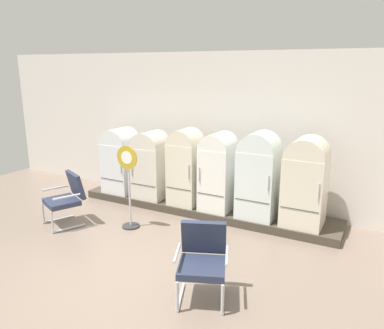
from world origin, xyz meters
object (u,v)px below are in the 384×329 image
at_px(refrigerator_3, 218,169).
at_px(armchair_right, 203,258).
at_px(refrigerator_1, 151,163).
at_px(refrigerator_2, 185,165).
at_px(refrigerator_4, 258,173).
at_px(refrigerator_5, 305,179).
at_px(refrigerator_0, 121,159).
at_px(sign_stand, 129,190).
at_px(armchair_left, 67,196).

height_order(refrigerator_3, armchair_right, refrigerator_3).
bearing_deg(refrigerator_1, refrigerator_2, -1.30).
height_order(refrigerator_1, refrigerator_4, refrigerator_4).
distance_m(refrigerator_3, refrigerator_5, 1.64).
height_order(refrigerator_1, armchair_right, refrigerator_1).
bearing_deg(armchair_right, refrigerator_0, 142.25).
xyz_separation_m(refrigerator_5, sign_stand, (-2.83, -1.26, -0.26)).
xyz_separation_m(refrigerator_3, armchair_right, (0.94, -2.55, -0.42)).
relative_size(refrigerator_5, armchair_left, 1.62).
distance_m(refrigerator_1, armchair_right, 3.55).
relative_size(refrigerator_0, refrigerator_3, 0.94).
bearing_deg(armchair_left, refrigerator_0, 91.15).
relative_size(refrigerator_2, armchair_right, 1.59).
bearing_deg(refrigerator_4, armchair_right, -87.13).
distance_m(refrigerator_2, refrigerator_5, 2.33).
xyz_separation_m(refrigerator_4, refrigerator_5, (0.83, 0.04, -0.02)).
height_order(refrigerator_3, armchair_left, refrigerator_3).
height_order(refrigerator_0, refrigerator_1, refrigerator_0).
xyz_separation_m(refrigerator_0, refrigerator_1, (0.82, -0.01, -0.00)).
xyz_separation_m(refrigerator_2, armchair_right, (1.63, -2.51, -0.43)).
height_order(refrigerator_0, armchair_right, refrigerator_0).
xyz_separation_m(refrigerator_3, refrigerator_5, (1.64, 0.01, 0.03)).
relative_size(refrigerator_0, refrigerator_4, 0.89).
bearing_deg(sign_stand, refrigerator_0, 133.03).
bearing_deg(refrigerator_3, refrigerator_4, -1.84).
distance_m(refrigerator_2, armchair_right, 3.02).
relative_size(refrigerator_3, armchair_left, 1.56).
bearing_deg(refrigerator_3, refrigerator_5, 0.43).
distance_m(refrigerator_3, refrigerator_4, 0.81).
bearing_deg(refrigerator_4, sign_stand, -148.51).
bearing_deg(armchair_left, refrigerator_5, 22.93).
bearing_deg(armchair_right, refrigerator_2, 123.02).
bearing_deg(refrigerator_2, refrigerator_5, 1.28).
relative_size(refrigerator_2, refrigerator_3, 1.02).
xyz_separation_m(refrigerator_5, armchair_right, (-0.70, -2.56, -0.44)).
relative_size(refrigerator_0, sign_stand, 0.92).
xyz_separation_m(refrigerator_1, armchair_left, (-0.78, -1.64, -0.36)).
bearing_deg(armchair_left, refrigerator_1, 64.46).
bearing_deg(refrigerator_0, refrigerator_3, 0.17).
bearing_deg(refrigerator_4, refrigerator_3, 178.16).
bearing_deg(refrigerator_0, refrigerator_4, -0.35).
bearing_deg(refrigerator_3, sign_stand, -133.53).
distance_m(armchair_left, sign_stand, 1.21).
bearing_deg(refrigerator_4, refrigerator_1, 179.87).
bearing_deg(refrigerator_5, refrigerator_2, -178.72).
height_order(refrigerator_2, refrigerator_3, refrigerator_2).
distance_m(armchair_right, sign_stand, 2.50).
xyz_separation_m(refrigerator_1, refrigerator_3, (1.53, 0.02, 0.06)).
relative_size(refrigerator_3, refrigerator_4, 0.95).
bearing_deg(refrigerator_2, refrigerator_1, 178.70).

